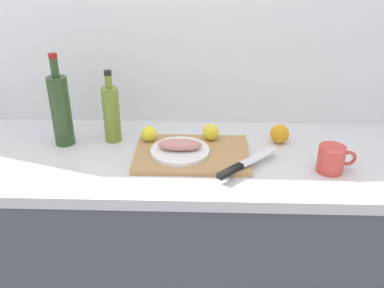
# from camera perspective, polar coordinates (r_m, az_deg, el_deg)

# --- Properties ---
(back_wall) EXTENTS (3.20, 0.05, 2.50)m
(back_wall) POSITION_cam_1_polar(r_m,az_deg,el_deg) (1.73, -4.15, 14.13)
(back_wall) COLOR white
(back_wall) RESTS_ON ground_plane
(kitchen_counter) EXTENTS (2.00, 0.60, 0.90)m
(kitchen_counter) POSITION_cam_1_polar(r_m,az_deg,el_deg) (1.80, -4.34, -14.08)
(kitchen_counter) COLOR #4C5159
(kitchen_counter) RESTS_ON ground_plane
(cutting_board) EXTENTS (0.41, 0.28, 0.02)m
(cutting_board) POSITION_cam_1_polar(r_m,az_deg,el_deg) (1.52, -0.00, -1.35)
(cutting_board) COLOR tan
(cutting_board) RESTS_ON kitchen_counter
(white_plate) EXTENTS (0.21, 0.21, 0.01)m
(white_plate) POSITION_cam_1_polar(r_m,az_deg,el_deg) (1.50, -1.64, -0.96)
(white_plate) COLOR white
(white_plate) RESTS_ON cutting_board
(fish_fillet) EXTENTS (0.16, 0.07, 0.04)m
(fish_fillet) POSITION_cam_1_polar(r_m,az_deg,el_deg) (1.49, -1.65, -0.09)
(fish_fillet) COLOR tan
(fish_fillet) RESTS_ON white_plate
(chef_knife) EXTENTS (0.22, 0.23, 0.02)m
(chef_knife) POSITION_cam_1_polar(r_m,az_deg,el_deg) (1.42, 6.64, -2.92)
(chef_knife) COLOR silver
(chef_knife) RESTS_ON cutting_board
(lemon_0) EXTENTS (0.06, 0.06, 0.06)m
(lemon_0) POSITION_cam_1_polar(r_m,az_deg,el_deg) (1.59, -5.86, 1.40)
(lemon_0) COLOR yellow
(lemon_0) RESTS_ON cutting_board
(lemon_1) EXTENTS (0.06, 0.06, 0.06)m
(lemon_1) POSITION_cam_1_polar(r_m,az_deg,el_deg) (1.59, 2.56, 1.64)
(lemon_1) COLOR yellow
(lemon_1) RESTS_ON cutting_board
(olive_oil_bottle) EXTENTS (0.06, 0.06, 0.28)m
(olive_oil_bottle) POSITION_cam_1_polar(r_m,az_deg,el_deg) (1.63, -10.91, 4.15)
(olive_oil_bottle) COLOR olive
(olive_oil_bottle) RESTS_ON kitchen_counter
(wine_bottle) EXTENTS (0.07, 0.07, 0.35)m
(wine_bottle) POSITION_cam_1_polar(r_m,az_deg,el_deg) (1.64, -17.41, 4.51)
(wine_bottle) COLOR #2D4723
(wine_bottle) RESTS_ON kitchen_counter
(coffee_mug_1) EXTENTS (0.13, 0.09, 0.09)m
(coffee_mug_1) POSITION_cam_1_polar(r_m,az_deg,el_deg) (1.49, 18.46, -1.95)
(coffee_mug_1) COLOR #CC3F38
(coffee_mug_1) RESTS_ON kitchen_counter
(orange_0) EXTENTS (0.07, 0.07, 0.07)m
(orange_0) POSITION_cam_1_polar(r_m,az_deg,el_deg) (1.64, 11.81, 1.36)
(orange_0) COLOR orange
(orange_0) RESTS_ON kitchen_counter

